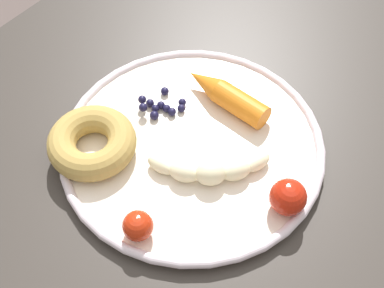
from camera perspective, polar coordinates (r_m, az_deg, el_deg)
name	(u,v)px	position (r m, az deg, el deg)	size (l,w,h in m)	color
dining_table	(199,176)	(0.78, 0.70, -3.50)	(1.04, 0.75, 0.71)	#36302B
plate	(192,145)	(0.68, 0.00, -0.14)	(0.34, 0.34, 0.02)	white
banana	(210,170)	(0.64, 1.95, -2.77)	(0.11, 0.12, 0.03)	#F4E9BA
carrot_orange	(226,95)	(0.71, 3.64, 5.26)	(0.04, 0.13, 0.03)	orange
donut	(92,143)	(0.67, -10.68, 0.15)	(0.11, 0.11, 0.04)	tan
blueberry_pile	(161,106)	(0.71, -3.39, 4.13)	(0.06, 0.06, 0.02)	#191638
tomato_near	(138,226)	(0.60, -5.83, -8.71)	(0.04, 0.04, 0.04)	red
tomato_mid	(288,197)	(0.62, 10.26, -5.62)	(0.04, 0.04, 0.04)	red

